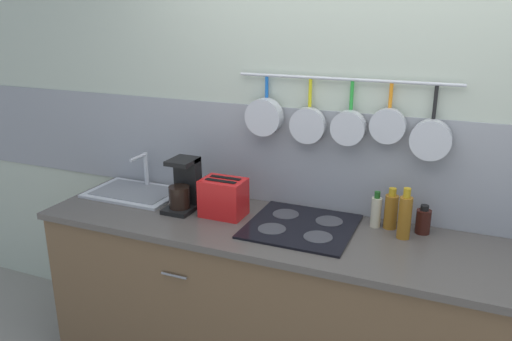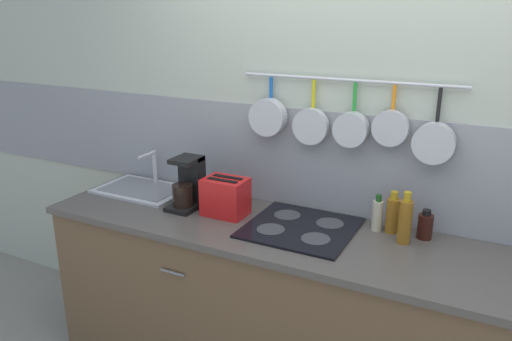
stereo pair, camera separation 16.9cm
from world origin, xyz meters
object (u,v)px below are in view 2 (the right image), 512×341
(toaster, at_px, (225,197))
(bottle_cooking_wine, at_px, (425,226))
(coffee_maker, at_px, (188,186))
(bottle_dish_soap, at_px, (377,215))
(bottle_sesame_oil, at_px, (405,221))
(bottle_olive_oil, at_px, (393,214))

(toaster, distance_m, bottle_cooking_wine, 1.01)
(coffee_maker, height_order, bottle_dish_soap, coffee_maker)
(coffee_maker, xyz_separation_m, toaster, (0.24, -0.01, -0.02))
(coffee_maker, distance_m, bottle_cooking_wine, 1.25)
(coffee_maker, xyz_separation_m, bottle_cooking_wine, (1.23, 0.17, -0.06))
(bottle_dish_soap, bearing_deg, bottle_sesame_oil, -28.61)
(bottle_dish_soap, bearing_deg, coffee_maker, -171.03)
(coffee_maker, height_order, bottle_sesame_oil, coffee_maker)
(toaster, distance_m, bottle_sesame_oil, 0.92)
(coffee_maker, distance_m, bottle_dish_soap, 1.02)
(toaster, xyz_separation_m, bottle_sesame_oil, (0.91, 0.09, 0.01))
(bottle_olive_oil, distance_m, bottle_sesame_oil, 0.12)
(bottle_cooking_wine, bearing_deg, toaster, -169.59)
(toaster, bearing_deg, bottle_cooking_wine, 10.41)
(bottle_olive_oil, bearing_deg, toaster, -167.90)
(bottle_dish_soap, distance_m, bottle_sesame_oil, 0.17)
(bottle_olive_oil, bearing_deg, bottle_cooking_wine, 1.02)
(coffee_maker, relative_size, bottle_olive_oil, 1.34)
(bottle_sesame_oil, distance_m, bottle_cooking_wine, 0.13)
(bottle_dish_soap, xyz_separation_m, bottle_cooking_wine, (0.23, 0.01, -0.02))
(bottle_dish_soap, distance_m, bottle_cooking_wine, 0.23)
(bottle_cooking_wine, bearing_deg, bottle_dish_soap, -176.34)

